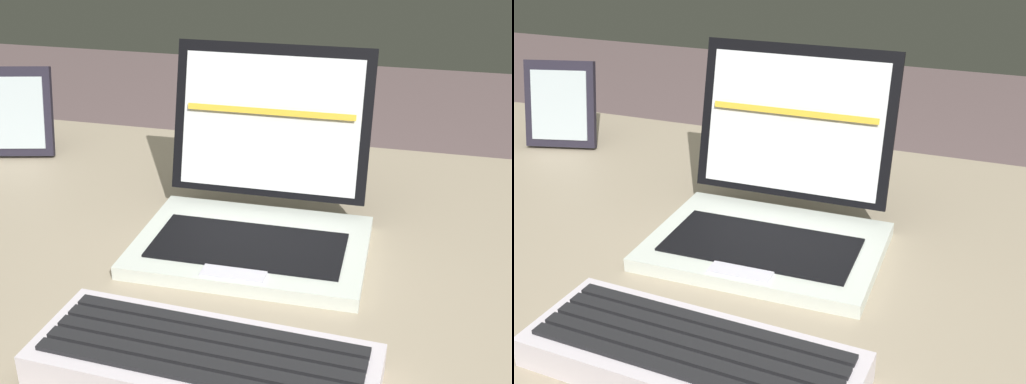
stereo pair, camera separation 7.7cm
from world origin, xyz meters
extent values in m
cube|color=tan|center=(0.00, 0.00, 0.73)|extent=(1.46, 0.76, 0.03)
cylinder|color=black|center=(-0.67, 0.32, 0.36)|extent=(0.06, 0.06, 0.72)
cube|color=silver|center=(0.00, -0.03, 0.75)|extent=(0.29, 0.20, 0.02)
cube|color=black|center=(0.00, -0.04, 0.76)|extent=(0.23, 0.11, 0.00)
cube|color=silver|center=(0.00, -0.11, 0.76)|extent=(0.07, 0.03, 0.00)
cube|color=black|center=(-0.01, 0.10, 0.87)|extent=(0.27, 0.07, 0.20)
cube|color=white|center=(-0.01, 0.09, 0.87)|extent=(0.24, 0.06, 0.17)
cube|color=yellow|center=(-0.01, 0.09, 0.89)|extent=(0.23, 0.01, 0.01)
cube|color=silver|center=(0.02, -0.26, 0.76)|extent=(0.32, 0.13, 0.03)
cube|color=black|center=(0.01, -0.30, 0.78)|extent=(0.29, 0.03, 0.00)
cube|color=black|center=(0.01, -0.28, 0.78)|extent=(0.29, 0.03, 0.00)
cube|color=black|center=(0.02, -0.26, 0.78)|extent=(0.29, 0.03, 0.00)
cube|color=black|center=(0.02, -0.24, 0.78)|extent=(0.29, 0.03, 0.00)
cube|color=black|center=(0.02, -0.22, 0.78)|extent=(0.29, 0.03, 0.00)
cube|color=black|center=(-0.47, 0.20, 0.82)|extent=(0.13, 0.08, 0.15)
cube|color=#B1BEC3|center=(-0.47, 0.19, 0.82)|extent=(0.10, 0.06, 0.12)
cube|color=black|center=(-0.48, 0.23, 0.76)|extent=(0.02, 0.02, 0.03)
camera|label=1|loc=(0.18, -0.71, 1.16)|focal=45.65mm
camera|label=2|loc=(0.25, -0.69, 1.16)|focal=45.65mm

